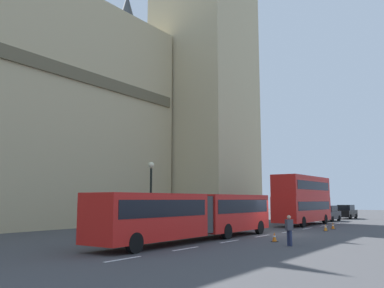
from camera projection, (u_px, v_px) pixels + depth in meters
ground_plane at (274, 234)px, 30.26m from camera, size 160.00×160.00×0.00m
lane_centre_marking at (276, 234)px, 30.55m from camera, size 34.40×0.16×0.01m
articulated_bus at (195, 213)px, 25.62m from camera, size 16.47×2.54×2.90m
double_decker_bus at (303, 198)px, 41.30m from camera, size 10.28×2.54×4.90m
sedan_lead at (328, 213)px, 48.53m from camera, size 4.40×1.86×1.85m
sedan_trailing at (347, 212)px, 54.54m from camera, size 4.40×1.86×1.85m
traffic_cone_west at (274, 237)px, 24.79m from camera, size 0.36×0.36×0.58m
traffic_cone_middle at (326, 227)px, 33.36m from camera, size 0.36×0.36×0.58m
traffic_cone_east at (333, 226)px, 35.47m from camera, size 0.36×0.36×0.58m
street_lamp at (151, 193)px, 29.12m from camera, size 0.44×0.44×5.27m
pedestrian_near_cones at (289, 229)px, 22.61m from camera, size 0.47×0.41×1.69m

